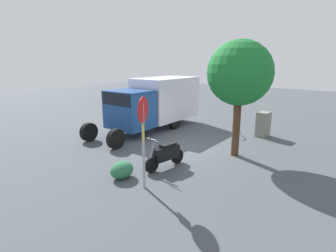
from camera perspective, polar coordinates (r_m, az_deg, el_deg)
ground_plane at (r=11.78m, az=4.23°, el=-4.83°), size 60.00×60.00×0.00m
box_truck_near at (r=14.92m, az=-2.78°, el=5.41°), size 7.29×2.35×2.83m
motorcycle at (r=9.54m, az=-0.49°, el=-6.06°), size 1.80×0.61×1.20m
stop_sign at (r=7.69m, az=-5.35°, el=-0.62°), size 0.71×0.33×2.80m
street_tree at (r=10.65m, az=15.22°, el=10.87°), size 2.52×2.52×4.59m
utility_cabinet at (r=14.32m, az=19.87°, el=0.37°), size 0.76×0.58×1.26m
bike_rack_hoop at (r=13.74m, az=14.75°, el=-2.52°), size 0.85×0.14×0.85m
shrub_near_sign at (r=8.94m, az=-9.94°, el=-9.35°), size 0.82×0.67×0.56m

